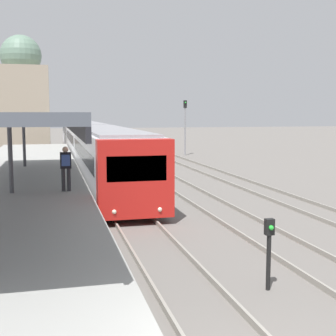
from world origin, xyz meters
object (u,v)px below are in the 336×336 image
object	(u,v)px
signal_post_near	(269,246)
train_near	(86,139)
signal_mast_far	(185,121)
person_on_platform	(66,165)

from	to	relation	value
signal_post_near	train_near	bearing A→B (deg)	93.31
train_near	signal_mast_far	distance (m)	9.57
train_near	signal_post_near	distance (m)	30.94
signal_mast_far	signal_post_near	bearing A→B (deg)	-102.89
person_on_platform	train_near	world-z (taller)	train_near
train_near	signal_post_near	size ratio (longest dim) A/B	30.10
person_on_platform	signal_post_near	distance (m)	9.35
train_near	person_on_platform	bearing A→B (deg)	-95.90
train_near	signal_post_near	world-z (taller)	train_near
person_on_platform	signal_post_near	xyz separation A→B (m)	(4.12, -8.33, -1.01)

